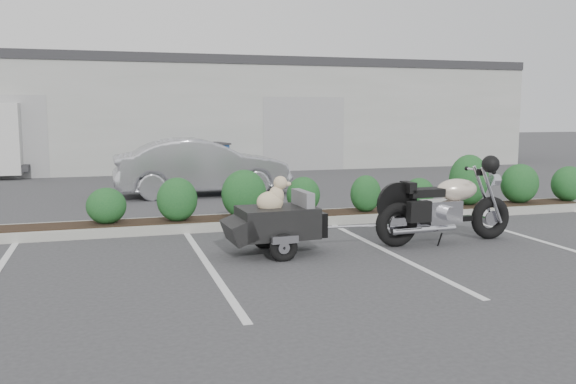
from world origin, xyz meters
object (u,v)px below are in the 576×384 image
object	(u,v)px
motorcycle	(446,208)
sedan	(202,167)
dumpster	(200,160)
pet_trailer	(276,221)

from	to	relation	value
motorcycle	sedan	xyz separation A→B (m)	(-2.83, 6.73, 0.15)
dumpster	pet_trailer	bearing A→B (deg)	-103.14
pet_trailer	sedan	size ratio (longest dim) A/B	0.45
pet_trailer	dumpster	bearing A→B (deg)	84.66
sedan	dumpster	bearing A→B (deg)	-8.29
motorcycle	dumpster	world-z (taller)	motorcycle
sedan	dumpster	size ratio (longest dim) A/B	2.29
pet_trailer	motorcycle	bearing A→B (deg)	-3.27
motorcycle	sedan	size ratio (longest dim) A/B	0.57
dumpster	motorcycle	bearing A→B (deg)	-88.35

